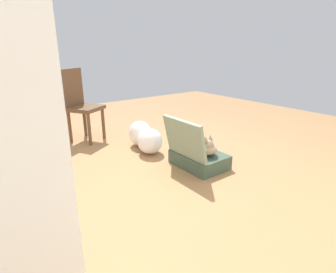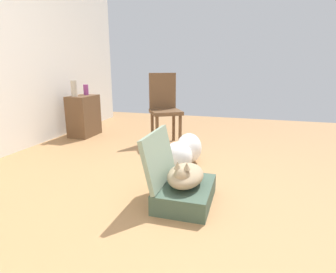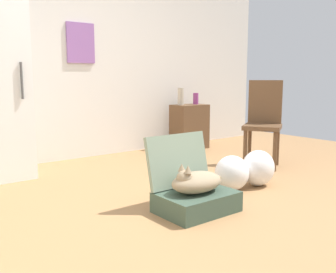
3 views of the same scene
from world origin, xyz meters
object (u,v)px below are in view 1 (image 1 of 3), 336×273
object	(u,v)px
plastic_bag_white	(150,141)
chair	(80,103)
plastic_bag_clear	(140,134)
cat	(200,146)
suitcase_base	(199,159)

from	to	relation	value
plastic_bag_white	chair	xyz separation A→B (m)	(1.01, 0.46, 0.37)
plastic_bag_clear	chair	world-z (taller)	chair
cat	plastic_bag_white	size ratio (longest dim) A/B	1.60
cat	plastic_bag_clear	world-z (taller)	cat
plastic_bag_clear	plastic_bag_white	bearing A→B (deg)	170.61
plastic_bag_white	chair	bearing A→B (deg)	24.50
suitcase_base	chair	bearing A→B (deg)	22.68
cat	plastic_bag_white	distance (m)	0.69
plastic_bag_white	cat	bearing A→B (deg)	-160.68
plastic_bag_clear	suitcase_base	bearing A→B (deg)	-169.29
suitcase_base	plastic_bag_white	bearing A→B (deg)	19.69
cat	plastic_bag_white	xyz separation A→B (m)	(0.65, 0.23, -0.08)
suitcase_base	cat	bearing A→B (deg)	178.06
plastic_bag_white	plastic_bag_clear	size ratio (longest dim) A/B	0.94
cat	plastic_bag_white	world-z (taller)	cat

